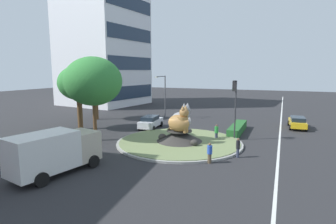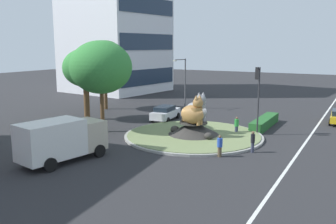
# 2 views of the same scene
# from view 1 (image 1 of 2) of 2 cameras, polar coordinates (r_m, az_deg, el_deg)

# --- Properties ---
(ground_plane) EXTENTS (160.00, 160.00, 0.00)m
(ground_plane) POSITION_cam_1_polar(r_m,az_deg,el_deg) (26.13, 2.41, -6.61)
(ground_plane) COLOR #28282B
(lane_centreline) EXTENTS (112.00, 0.20, 0.01)m
(lane_centreline) POSITION_cam_1_polar(r_m,az_deg,el_deg) (24.55, 22.34, -8.27)
(lane_centreline) COLOR silver
(lane_centreline) RESTS_ON ground
(roundabout_island) EXTENTS (11.98, 11.98, 1.30)m
(roundabout_island) POSITION_cam_1_polar(r_m,az_deg,el_deg) (26.03, 2.41, -5.81)
(roundabout_island) COLOR gray
(roundabout_island) RESTS_ON ground
(cat_statue_tabby) EXTENTS (2.06, 2.59, 2.52)m
(cat_statue_tabby) POSITION_cam_1_polar(r_m,az_deg,el_deg) (24.90, 2.50, -2.13)
(cat_statue_tabby) COLOR #9E703D
(cat_statue_tabby) RESTS_ON roundabout_island
(cat_statue_grey) EXTENTS (2.42, 2.69, 2.60)m
(cat_statue_grey) POSITION_cam_1_polar(r_m,az_deg,el_deg) (26.21, 2.98, -1.53)
(cat_statue_grey) COLOR gray
(cat_statue_grey) RESTS_ON roundabout_island
(traffic_light_mast) EXTENTS (0.74, 0.51, 5.97)m
(traffic_light_mast) POSITION_cam_1_polar(r_m,az_deg,el_deg) (27.33, 13.94, 3.05)
(traffic_light_mast) COLOR #2D2D33
(traffic_light_mast) RESTS_ON ground
(office_tower) EXTENTS (15.68, 16.18, 27.92)m
(office_tower) POSITION_cam_1_polar(r_m,az_deg,el_deg) (58.64, -13.66, 15.35)
(office_tower) COLOR silver
(office_tower) RESTS_ON ground
(clipped_hedge_strip) EXTENTS (6.70, 1.20, 0.90)m
(clipped_hedge_strip) POSITION_cam_1_polar(r_m,az_deg,el_deg) (31.48, 14.48, -3.41)
(clipped_hedge_strip) COLOR #235B28
(clipped_hedge_strip) RESTS_ON ground
(broadleaf_tree_behind_island) EXTENTS (5.58, 5.58, 8.28)m
(broadleaf_tree_behind_island) POSITION_cam_1_polar(r_m,az_deg,el_deg) (27.22, -15.55, 6.27)
(broadleaf_tree_behind_island) COLOR brown
(broadleaf_tree_behind_island) RESTS_ON ground
(second_tree_near_tower) EXTENTS (4.72, 4.72, 7.52)m
(second_tree_near_tower) POSITION_cam_1_polar(r_m,az_deg,el_deg) (33.37, -18.43, 5.78)
(second_tree_near_tower) COLOR brown
(second_tree_near_tower) RESTS_ON ground
(third_tree_left) EXTENTS (4.99, 4.99, 8.45)m
(third_tree_left) POSITION_cam_1_polar(r_m,az_deg,el_deg) (39.51, -15.10, 7.52)
(third_tree_left) COLOR brown
(third_tree_left) RESTS_ON ground
(streetlight_arm) EXTENTS (2.08, 0.74, 6.23)m
(streetlight_arm) POSITION_cam_1_polar(r_m,az_deg,el_deg) (39.48, -0.87, 4.00)
(streetlight_arm) COLOR #4C4C51
(streetlight_arm) RESTS_ON ground
(pedestrian_black_shirt) EXTENTS (0.31, 0.31, 1.61)m
(pedestrian_black_shirt) POSITION_cam_1_polar(r_m,az_deg,el_deg) (22.40, 14.59, -7.22)
(pedestrian_black_shirt) COLOR #33384C
(pedestrian_black_shirt) RESTS_ON ground
(pedestrian_green_shirt) EXTENTS (0.38, 0.38, 1.57)m
(pedestrian_green_shirt) POSITION_cam_1_polar(r_m,az_deg,el_deg) (27.61, 10.22, -4.17)
(pedestrian_green_shirt) COLOR #33384C
(pedestrian_green_shirt) RESTS_ON ground
(pedestrian_blue_shirt) EXTENTS (0.38, 0.38, 1.57)m
(pedestrian_blue_shirt) POSITION_cam_1_polar(r_m,az_deg,el_deg) (20.68, 8.81, -8.50)
(pedestrian_blue_shirt) COLOR brown
(pedestrian_blue_shirt) RESTS_ON ground
(sedan_on_far_lane) EXTENTS (4.47, 2.13, 1.43)m
(sedan_on_far_lane) POSITION_cam_1_polar(r_m,az_deg,el_deg) (36.17, 25.72, -1.95)
(sedan_on_far_lane) COLOR gold
(sedan_on_far_lane) RESTS_ON ground
(parked_car_right) EXTENTS (4.60, 2.37, 1.54)m
(parked_car_right) POSITION_cam_1_polar(r_m,az_deg,el_deg) (32.60, -3.69, -2.08)
(parked_car_right) COLOR silver
(parked_car_right) RESTS_ON ground
(delivery_box_truck) EXTENTS (6.34, 3.48, 2.91)m
(delivery_box_truck) POSITION_cam_1_polar(r_m,az_deg,el_deg) (19.68, -22.90, -7.63)
(delivery_box_truck) COLOR #B7AD99
(delivery_box_truck) RESTS_ON ground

